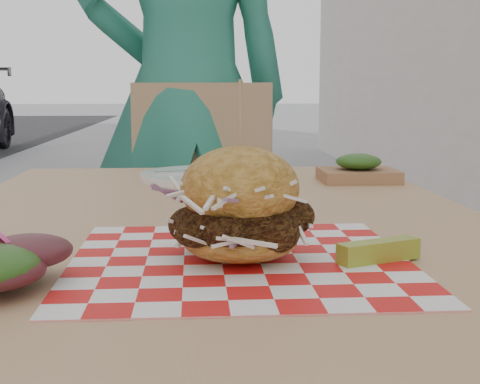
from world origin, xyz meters
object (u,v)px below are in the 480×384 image
(diner, at_px, (187,96))
(patio_table, at_px, (212,268))
(patio_chair, at_px, (209,221))
(sandwich, at_px, (240,211))

(diner, height_order, patio_table, diner)
(patio_table, xyz_separation_m, patio_chair, (0.02, 0.94, -0.12))
(diner, distance_m, sandwich, 1.42)
(patio_table, distance_m, patio_chair, 0.95)
(patio_table, xyz_separation_m, sandwich, (0.02, -0.26, 0.13))
(patio_chair, bearing_deg, diner, 116.78)
(patio_table, relative_size, sandwich, 6.30)
(diner, bearing_deg, patio_table, 86.12)
(patio_table, bearing_deg, patio_chair, 88.92)
(diner, relative_size, sandwich, 9.55)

